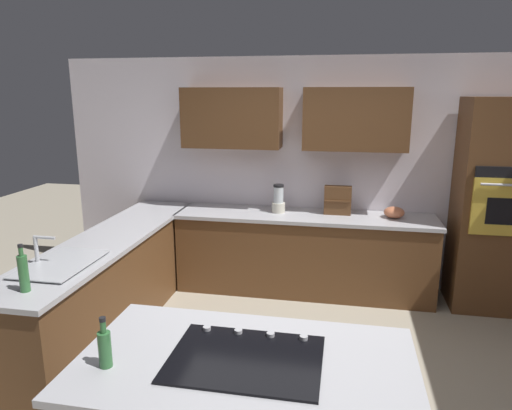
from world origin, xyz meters
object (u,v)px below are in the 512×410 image
wall_oven (498,206)px  oil_bottle (105,347)px  sink_unit (60,263)px  mixing_bowl (394,212)px  blender (278,200)px  cooktop (246,358)px  spice_rack (338,200)px  dish_soap_bottle (23,272)px

wall_oven → oil_bottle: bearing=49.5°
sink_unit → mixing_bowl: (-2.68, -1.96, 0.04)m
blender → cooktop: bearing=95.0°
cooktop → oil_bottle: bearing=15.9°
wall_oven → mixing_bowl: wall_oven is taller
sink_unit → mixing_bowl: 3.32m
cooktop → wall_oven: bearing=-124.4°
wall_oven → spice_rack: bearing=-3.0°
cooktop → mixing_bowl: mixing_bowl is taller
oil_bottle → sink_unit: bearing=-49.1°
sink_unit → spice_rack: spice_rack is taller
blender → dish_soap_bottle: 2.79m
cooktop → blender: (0.26, -2.96, 0.13)m
dish_soap_bottle → blender: bearing=-119.4°
wall_oven → dish_soap_bottle: wall_oven is taller
cooktop → spice_rack: 3.02m
dish_soap_bottle → oil_bottle: dish_soap_bottle is taller
spice_rack → dish_soap_bottle: size_ratio=0.95×
blender → dish_soap_bottle: size_ratio=0.95×
blender → oil_bottle: bearing=82.8°
spice_rack → oil_bottle: size_ratio=1.21×
sink_unit → cooktop: (-1.69, 1.00, -0.01)m
sink_unit → oil_bottle: bearing=130.9°
sink_unit → mixing_bowl: size_ratio=3.24×
dish_soap_bottle → spice_rack: bearing=-129.3°
blender → mixing_bowl: size_ratio=1.46×
wall_oven → cooktop: bearing=55.6°
wall_oven → dish_soap_bottle: size_ratio=6.53×
cooktop → mixing_bowl: bearing=-108.5°
wall_oven → blender: (2.25, -0.05, -0.05)m
cooktop → dish_soap_bottle: size_ratio=2.29×
sink_unit → dish_soap_bottle: size_ratio=2.11×
sink_unit → spice_rack: size_ratio=2.21×
cooktop → sink_unit: bearing=-30.7°
cooktop → dish_soap_bottle: 1.72m
spice_rack → sink_unit: bearing=43.7°
cooktop → oil_bottle: (0.66, 0.19, 0.09)m
mixing_bowl → oil_bottle: (1.65, 3.15, 0.04)m
wall_oven → mixing_bowl: size_ratio=10.02×
mixing_bowl → oil_bottle: 3.55m
sink_unit → dish_soap_bottle: bearing=97.0°
wall_oven → sink_unit: 4.15m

